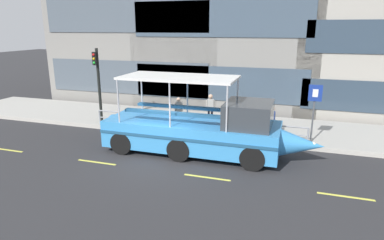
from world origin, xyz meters
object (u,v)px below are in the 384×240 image
(traffic_light_pole, at_px, (98,78))
(pedestrian_mid_right, at_px, (179,108))
(parking_sign, at_px, (314,104))
(pedestrian_near_bow, at_px, (272,118))
(pedestrian_mid_left, at_px, (210,107))
(duck_tour_boat, at_px, (203,130))

(traffic_light_pole, xyz_separation_m, pedestrian_mid_right, (4.60, 0.64, -1.58))
(traffic_light_pole, relative_size, parking_sign, 1.51)
(pedestrian_near_bow, distance_m, pedestrian_mid_left, 3.53)
(pedestrian_near_bow, relative_size, pedestrian_mid_left, 0.87)
(pedestrian_mid_left, height_order, pedestrian_mid_right, pedestrian_mid_left)
(parking_sign, xyz_separation_m, pedestrian_near_bow, (-1.87, 0.35, -0.95))
(pedestrian_mid_right, bearing_deg, pedestrian_near_bow, -5.21)
(parking_sign, height_order, duck_tour_boat, duck_tour_boat)
(traffic_light_pole, distance_m, pedestrian_mid_right, 4.90)
(traffic_light_pole, height_order, pedestrian_mid_right, traffic_light_pole)
(duck_tour_boat, xyz_separation_m, pedestrian_mid_right, (-2.36, 3.32, 0.04))
(pedestrian_mid_left, bearing_deg, parking_sign, -13.52)
(traffic_light_pole, relative_size, pedestrian_mid_right, 2.66)
(duck_tour_boat, distance_m, pedestrian_near_bow, 3.96)
(traffic_light_pole, relative_size, pedestrian_mid_left, 2.36)
(pedestrian_near_bow, bearing_deg, parking_sign, -10.59)
(traffic_light_pole, height_order, pedestrian_near_bow, traffic_light_pole)
(traffic_light_pole, relative_size, duck_tour_boat, 0.43)
(pedestrian_near_bow, bearing_deg, traffic_light_pole, -178.95)
(parking_sign, xyz_separation_m, pedestrian_mid_right, (-6.98, 0.82, -0.93))
(traffic_light_pole, xyz_separation_m, pedestrian_mid_left, (6.29, 1.10, -1.46))
(pedestrian_mid_left, relative_size, pedestrian_mid_right, 1.13)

